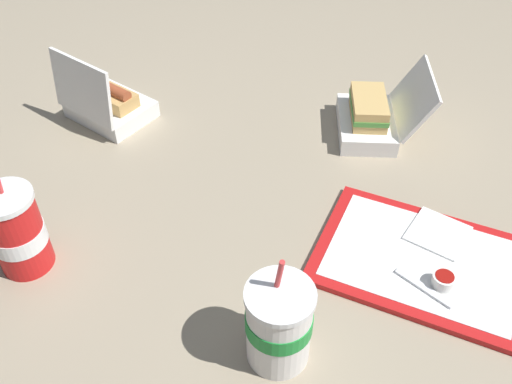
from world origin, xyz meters
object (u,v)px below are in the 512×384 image
(food_tray, at_px, (422,261))
(clamshell_sandwich_front, at_px, (372,116))
(ketchup_cup, at_px, (444,280))
(plastic_fork, at_px, (424,288))
(clamshell_hotdog_back, at_px, (107,103))
(soda_cup_right, at_px, (279,324))
(soda_cup_corner, at_px, (17,232))

(food_tray, bearing_deg, clamshell_sandwich_front, -48.94)
(ketchup_cup, xyz_separation_m, clamshell_sandwich_front, (0.31, -0.33, 0.02))
(ketchup_cup, relative_size, clamshell_sandwich_front, 0.15)
(clamshell_sandwich_front, bearing_deg, plastic_fork, 128.70)
(food_tray, relative_size, clamshell_sandwich_front, 1.58)
(clamshell_hotdog_back, distance_m, soda_cup_right, 0.74)
(plastic_fork, xyz_separation_m, soda_cup_corner, (0.60, 0.35, 0.07))
(food_tray, relative_size, soda_cup_right, 1.96)
(ketchup_cup, relative_size, soda_cup_corner, 0.18)
(soda_cup_right, height_order, soda_cup_corner, soda_cup_corner)
(food_tray, height_order, ketchup_cup, ketchup_cup)
(clamshell_hotdog_back, bearing_deg, food_tray, -178.96)
(soda_cup_right, relative_size, soda_cup_corner, 0.95)
(clamshell_sandwich_front, bearing_deg, food_tray, 131.06)
(soda_cup_right, bearing_deg, plastic_fork, -119.50)
(food_tray, bearing_deg, soda_cup_right, 70.43)
(clamshell_sandwich_front, distance_m, soda_cup_right, 0.62)
(food_tray, relative_size, clamshell_hotdog_back, 2.26)
(food_tray, height_order, soda_cup_corner, soda_cup_corner)
(plastic_fork, relative_size, soda_cup_corner, 0.49)
(plastic_fork, bearing_deg, soda_cup_corner, 39.31)
(food_tray, distance_m, soda_cup_corner, 0.71)
(clamshell_hotdog_back, relative_size, soda_cup_right, 0.86)
(clamshell_hotdog_back, height_order, soda_cup_corner, soda_cup_corner)
(plastic_fork, bearing_deg, soda_cup_right, 69.58)
(clamshell_hotdog_back, relative_size, clamshell_sandwich_front, 0.70)
(soda_cup_right, bearing_deg, soda_cup_corner, 13.36)
(ketchup_cup, bearing_deg, plastic_fork, 49.97)
(clamshell_hotdog_back, bearing_deg, plastic_fork, 176.67)
(soda_cup_right, bearing_deg, food_tray, -109.57)
(food_tray, bearing_deg, ketchup_cup, 145.29)
(ketchup_cup, distance_m, clamshell_sandwich_front, 0.46)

